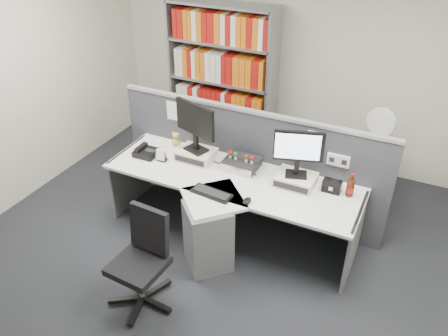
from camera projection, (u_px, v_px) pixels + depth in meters
The scene contains 21 objects.
ground at pixel (194, 283), 4.29m from camera, with size 5.50×5.50×0.00m, color #282A2F.
room_shell at pixel (185, 111), 3.34m from camera, with size 5.04×5.54×2.72m.
partition at pixel (249, 163), 4.89m from camera, with size 3.00×0.08×1.27m.
desk at pixel (222, 210), 4.50m from camera, with size 2.60×1.20×0.72m.
monitor_riser_left at pixel (196, 154), 4.80m from camera, with size 0.38×0.31×0.10m.
monitor_riser_right at pixel (295, 180), 4.40m from camera, with size 0.38×0.31×0.10m.
monitor_left at pixel (195, 123), 4.61m from camera, with size 0.51×0.23×0.53m.
monitor_right at pixel (298, 150), 4.22m from camera, with size 0.46×0.20×0.48m.
desktop_pc at pixel (241, 164), 4.65m from camera, with size 0.35×0.31×0.09m.
figurines at pixel (241, 156), 4.59m from camera, with size 0.29×0.05×0.09m.
keyboard at pixel (212, 193), 4.27m from camera, with size 0.41×0.19×0.03m.
mouse at pixel (247, 201), 4.15m from camera, with size 0.07×0.12×0.04m, color black.
desk_phone at pixel (146, 152), 4.87m from camera, with size 0.24×0.22×0.10m.
desk_calendar at pixel (161, 156), 4.77m from camera, with size 0.11×0.08×0.13m.
plush_toy at pixel (176, 141), 4.81m from camera, with size 0.10×0.10×0.17m.
speaker at pixel (332, 186), 4.29m from camera, with size 0.18×0.10×0.12m, color black.
cola_bottle at pixel (350, 188), 4.21m from camera, with size 0.07×0.07×0.24m.
shelving_unit at pixel (222, 83), 5.96m from camera, with size 1.41×0.40×2.00m.
filing_cabinet at pixel (370, 178), 5.18m from camera, with size 0.45×0.61×0.70m.
desk_fan at pixel (381, 125), 4.81m from camera, with size 0.31×0.19×0.53m.
office_chair at pixel (143, 257), 3.90m from camera, with size 0.58×0.60×0.90m.
Camera 1 is at (1.59, -2.61, 3.22)m, focal length 36.34 mm.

